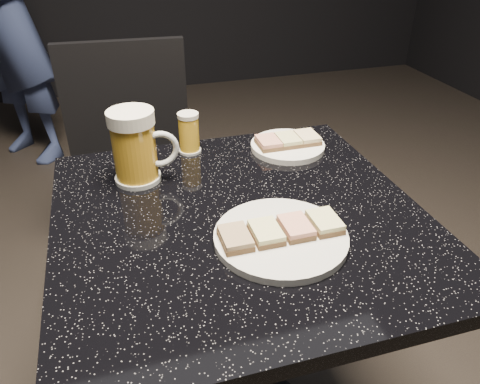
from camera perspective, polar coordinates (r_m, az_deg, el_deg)
name	(u,v)px	position (r m, az deg, el deg)	size (l,w,h in m)	color
plate_large	(281,237)	(0.83, 4.98, -5.53)	(0.24, 0.24, 0.01)	silver
plate_small	(288,146)	(1.15, 5.82, 5.58)	(0.18, 0.18, 0.01)	white
patron	(5,16)	(2.82, -26.69, 18.63)	(0.57, 0.37, 1.56)	navy
table	(240,305)	(1.06, 0.00, -13.67)	(0.70, 0.70, 0.75)	black
beer_mug	(136,147)	(1.00, -12.59, 5.43)	(0.14, 0.10, 0.16)	silver
beer_tumbler	(189,133)	(1.12, -6.24, 7.17)	(0.05, 0.05, 0.10)	silver
chair	(132,162)	(1.66, -12.99, 3.62)	(0.46, 0.46, 0.88)	black
canapes_on_plate_large	(281,230)	(0.82, 5.03, -4.62)	(0.22, 0.07, 0.02)	#4C3521
canapes_on_plate_small	(288,140)	(1.14, 5.86, 6.32)	(0.15, 0.07, 0.02)	#4C3521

